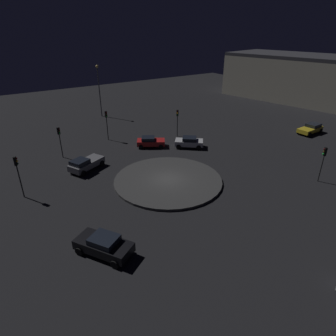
% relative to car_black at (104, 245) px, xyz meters
% --- Properties ---
extents(ground_plane, '(117.35, 117.35, 0.00)m').
position_rel_car_black_xyz_m(ground_plane, '(-6.71, 10.21, -0.79)').
color(ground_plane, black).
extents(roundabout_island, '(11.79, 11.79, 0.27)m').
position_rel_car_black_xyz_m(roundabout_island, '(-6.71, 10.21, -0.66)').
color(roundabout_island, '#383838').
rests_on(roundabout_island, ground_plane).
extents(car_black, '(4.69, 3.86, 1.53)m').
position_rel_car_black_xyz_m(car_black, '(0.00, 0.00, 0.00)').
color(car_black, black).
rests_on(car_black, ground_plane).
extents(car_grey, '(3.51, 4.67, 1.57)m').
position_rel_car_black_xyz_m(car_grey, '(-14.43, 3.71, 0.02)').
color(car_grey, slate).
rests_on(car_grey, ground_plane).
extents(car_silver, '(3.89, 4.11, 1.48)m').
position_rel_car_black_xyz_m(car_silver, '(-13.35, 18.19, -0.01)').
color(car_silver, silver).
rests_on(car_silver, ground_plane).
extents(car_red, '(3.53, 4.21, 1.43)m').
position_rel_car_black_xyz_m(car_red, '(-16.54, 13.81, -0.05)').
color(car_red, red).
rests_on(car_red, ground_plane).
extents(car_yellow, '(2.31, 4.66, 1.44)m').
position_rel_car_black_xyz_m(car_yellow, '(-7.42, 37.85, -0.04)').
color(car_yellow, gold).
rests_on(car_yellow, ground_plane).
extents(traffic_light_northwest, '(0.39, 0.38, 4.10)m').
position_rel_car_black_xyz_m(traffic_light_northwest, '(-17.95, 19.42, 2.13)').
color(traffic_light_northwest, '#2D2D2D').
rests_on(traffic_light_northwest, ground_plane).
extents(traffic_light_west, '(0.36, 0.30, 4.36)m').
position_rel_car_black_xyz_m(traffic_light_west, '(-22.36, 9.95, 2.30)').
color(traffic_light_west, '#2D2D2D').
rests_on(traffic_light_west, ground_plane).
extents(traffic_light_south, '(0.36, 0.39, 4.38)m').
position_rel_car_black_xyz_m(traffic_light_south, '(-11.97, -3.52, 2.32)').
color(traffic_light_south, '#2D2D2D').
rests_on(traffic_light_south, ground_plane).
extents(traffic_light_northeast, '(0.37, 0.40, 3.98)m').
position_rel_car_black_xyz_m(traffic_light_northeast, '(2.42, 23.87, 2.04)').
color(traffic_light_northeast, '#2D2D2D').
rests_on(traffic_light_northeast, ground_plane).
extents(traffic_light_southwest, '(0.40, 0.37, 4.05)m').
position_rel_car_black_xyz_m(traffic_light_southwest, '(-19.61, 2.47, 2.09)').
color(traffic_light_southwest, '#2D2D2D').
rests_on(traffic_light_southwest, ground_plane).
extents(streetlamp_west, '(0.50, 0.50, 9.16)m').
position_rel_car_black_xyz_m(streetlamp_west, '(-34.85, 14.03, 4.95)').
color(streetlamp_west, '#4C4C51').
rests_on(streetlamp_west, ground_plane).
extents(store_building, '(33.20, 19.82, 9.69)m').
position_rel_car_black_xyz_m(store_building, '(-23.29, 56.75, 4.05)').
color(store_building, '#ADA893').
rests_on(store_building, ground_plane).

